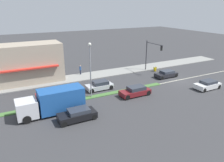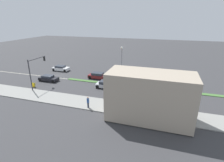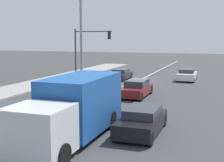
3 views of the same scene
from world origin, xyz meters
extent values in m
plane|color=#38383A|center=(0.00, 18.00, 0.00)|extent=(160.00, 160.00, 0.00)
cube|color=gray|center=(9.00, 18.50, 0.06)|extent=(4.00, 73.00, 0.12)
cube|color=beige|center=(0.00, 0.00, 0.00)|extent=(0.16, 60.00, 0.01)
cube|color=tan|center=(10.64, 22.00, 3.18)|extent=(4.69, 10.47, 6.13)
cube|color=red|center=(7.95, 22.00, 2.92)|extent=(0.70, 8.38, 0.20)
cylinder|color=#333338|center=(7.55, 1.12, 2.92)|extent=(0.18, 0.18, 5.60)
cylinder|color=#333338|center=(5.30, 1.12, 5.42)|extent=(4.50, 0.12, 0.12)
cube|color=black|center=(3.35, 1.12, 4.97)|extent=(0.28, 0.24, 0.84)
sphere|color=red|center=(3.35, 0.99, 5.24)|extent=(0.18, 0.18, 0.18)
sphere|color=gold|center=(3.35, 0.99, 4.97)|extent=(0.18, 0.18, 0.18)
sphere|color=green|center=(3.35, 0.99, 4.70)|extent=(0.18, 0.18, 0.18)
cylinder|color=gray|center=(0.00, 15.61, 3.60)|extent=(0.16, 0.16, 7.00)
sphere|color=silver|center=(0.00, 15.61, 7.25)|extent=(0.44, 0.44, 0.44)
cylinder|color=#282D42|center=(10.40, 13.40, 0.51)|extent=(0.26, 0.26, 0.79)
cylinder|color=#284C8C|center=(10.40, 13.40, 1.24)|extent=(0.34, 0.34, 0.67)
sphere|color=tan|center=(10.40, 13.40, 1.69)|extent=(0.22, 0.22, 0.22)
cube|color=yellow|center=(5.99, -0.09, 0.43)|extent=(0.45, 0.21, 0.84)
cube|color=yellow|center=(5.99, 0.23, 0.43)|extent=(0.45, 0.21, 0.84)
cube|color=silver|center=(-2.20, 24.10, 1.22)|extent=(2.28, 2.20, 1.90)
cube|color=#1E519E|center=(-2.20, 20.25, 1.57)|extent=(2.40, 5.10, 2.60)
cylinder|color=black|center=(-3.28, 24.30, 0.45)|extent=(0.28, 0.90, 0.90)
cylinder|color=black|center=(-1.12, 24.30, 0.45)|extent=(0.28, 0.90, 0.90)
cylinder|color=black|center=(-3.28, 19.00, 0.45)|extent=(0.28, 0.90, 0.90)
cylinder|color=black|center=(-1.12, 19.00, 0.45)|extent=(0.28, 0.90, 0.90)
cube|color=silver|center=(-5.00, -1.10, 0.52)|extent=(1.88, 3.98, 0.69)
cube|color=#2D333D|center=(-5.00, -1.30, 1.07)|extent=(1.60, 2.19, 0.40)
cylinder|color=black|center=(-5.84, 0.47, 0.32)|extent=(0.22, 0.64, 0.64)
cylinder|color=black|center=(-4.16, 0.47, 0.32)|extent=(0.22, 0.64, 0.64)
cylinder|color=black|center=(-5.84, -2.68, 0.32)|extent=(0.22, 0.64, 0.64)
cylinder|color=black|center=(-4.16, -2.68, 0.32)|extent=(0.22, 0.64, 0.64)
cube|color=#AD1E1E|center=(2.20, 20.51, 0.48)|extent=(1.74, 3.84, 0.58)
cube|color=#2D333D|center=(2.20, 20.32, 0.99)|extent=(1.47, 2.11, 0.43)
cylinder|color=black|center=(1.43, 21.98, 0.35)|extent=(0.22, 0.70, 0.70)
cylinder|color=black|center=(2.97, 21.98, 0.35)|extent=(0.22, 0.70, 0.70)
cylinder|color=black|center=(1.43, 19.05, 0.35)|extent=(0.22, 0.70, 0.70)
cylinder|color=black|center=(2.97, 19.05, 0.35)|extent=(0.22, 0.70, 0.70)
cube|color=black|center=(-5.00, 19.34, 0.52)|extent=(1.82, 4.15, 0.69)
cube|color=#2D333D|center=(-5.00, 19.13, 1.07)|extent=(1.55, 2.28, 0.41)
cylinder|color=black|center=(-5.81, 21.00, 0.31)|extent=(0.22, 0.62, 0.62)
cylinder|color=black|center=(-4.19, 21.00, 0.31)|extent=(0.22, 0.62, 0.62)
cylinder|color=black|center=(-5.81, 17.67, 0.31)|extent=(0.22, 0.62, 0.62)
cylinder|color=black|center=(-4.19, 17.67, 0.31)|extent=(0.22, 0.62, 0.62)
cube|color=maroon|center=(-2.20, 9.98, 0.51)|extent=(1.79, 4.32, 0.64)
cube|color=#2D333D|center=(-2.20, 9.77, 1.08)|extent=(1.52, 2.38, 0.50)
cylinder|color=black|center=(-2.99, 11.68, 0.35)|extent=(0.22, 0.71, 0.71)
cylinder|color=black|center=(-1.41, 11.68, 0.35)|extent=(0.22, 0.71, 0.71)
cylinder|color=black|center=(-2.99, 8.28, 0.35)|extent=(0.22, 0.71, 0.71)
cylinder|color=black|center=(-1.41, 8.28, 0.35)|extent=(0.22, 0.71, 0.71)
cube|color=black|center=(2.20, 0.64, 0.47)|extent=(1.79, 3.93, 0.61)
cube|color=#2D333D|center=(2.20, 0.44, 0.98)|extent=(1.52, 2.16, 0.40)
cylinder|color=black|center=(1.40, 2.20, 0.31)|extent=(0.22, 0.62, 0.62)
cylinder|color=black|center=(3.00, 2.20, 0.31)|extent=(0.22, 0.62, 0.62)
cylinder|color=black|center=(1.40, -0.93, 0.31)|extent=(0.22, 0.62, 0.62)
cylinder|color=black|center=(3.00, -0.93, 0.31)|extent=(0.22, 0.62, 0.62)
cube|color=#B7BABF|center=(2.20, 13.41, 0.50)|extent=(1.86, 4.00, 0.62)
cube|color=#2D333D|center=(2.20, 13.21, 1.07)|extent=(1.58, 2.20, 0.51)
cylinder|color=black|center=(1.37, 14.97, 0.34)|extent=(0.22, 0.69, 0.69)
cylinder|color=black|center=(3.03, 14.97, 0.34)|extent=(0.22, 0.69, 0.69)
cylinder|color=black|center=(1.37, 11.86, 0.34)|extent=(0.22, 0.69, 0.69)
cylinder|color=black|center=(3.03, 11.86, 0.34)|extent=(0.22, 0.69, 0.69)
camera|label=1|loc=(-25.57, 25.79, 11.88)|focal=35.00mm
camera|label=2|loc=(30.82, 23.50, 12.42)|focal=28.00mm
camera|label=3|loc=(-8.64, 34.00, 4.73)|focal=50.00mm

